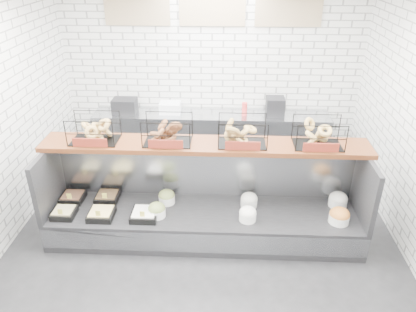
{
  "coord_description": "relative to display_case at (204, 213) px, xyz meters",
  "views": [
    {
      "loc": [
        0.25,
        -4.01,
        3.44
      ],
      "look_at": [
        0.04,
        0.45,
        1.11
      ],
      "focal_mm": 35.0,
      "sensor_mm": 36.0,
      "label": 1
    }
  ],
  "objects": [
    {
      "name": "ground",
      "position": [
        0.01,
        -0.34,
        -0.32
      ],
      "size": [
        5.5,
        5.5,
        0.0
      ],
      "primitive_type": "plane",
      "color": "black",
      "rests_on": "ground"
    },
    {
      "name": "room_shell",
      "position": [
        0.01,
        0.26,
        1.73
      ],
      "size": [
        5.02,
        5.51,
        3.01
      ],
      "color": "silver",
      "rests_on": "ground"
    },
    {
      "name": "display_case",
      "position": [
        0.0,
        0.0,
        0.0
      ],
      "size": [
        4.0,
        0.9,
        1.2
      ],
      "color": "black",
      "rests_on": "ground"
    },
    {
      "name": "bagel_shelf",
      "position": [
        0.01,
        0.17,
        1.05
      ],
      "size": [
        4.1,
        0.5,
        0.4
      ],
      "color": "#431E0E",
      "rests_on": "display_case"
    },
    {
      "name": "prep_counter",
      "position": [
        -0.01,
        2.09,
        0.14
      ],
      "size": [
        4.0,
        0.6,
        1.2
      ],
      "color": "#93969B",
      "rests_on": "ground"
    }
  ]
}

